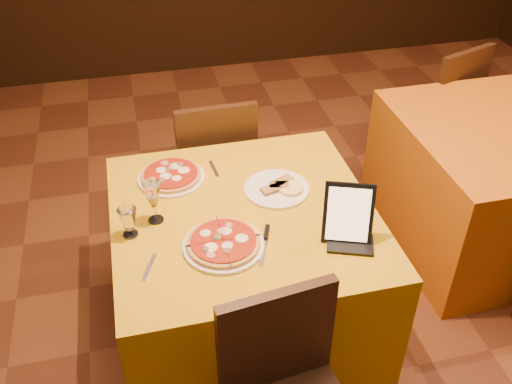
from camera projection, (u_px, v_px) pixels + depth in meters
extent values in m
cube|color=#5E2D19|center=(343.00, 382.00, 2.61)|extent=(6.00, 7.00, 0.01)
cube|color=#CB960D|center=(244.00, 275.00, 2.62)|extent=(1.10, 1.10, 0.75)
cube|color=#B3590B|center=(496.00, 184.00, 3.20)|extent=(1.10, 1.10, 0.75)
cylinder|color=white|center=(224.00, 245.00, 2.22)|extent=(0.32, 0.32, 0.01)
cylinder|color=#AD4C23|center=(223.00, 242.00, 2.21)|extent=(0.29, 0.29, 0.02)
cylinder|color=white|center=(171.00, 178.00, 2.58)|extent=(0.30, 0.30, 0.01)
cylinder|color=#AD4C23|center=(171.00, 175.00, 2.57)|extent=(0.27, 0.27, 0.02)
cylinder|color=white|center=(277.00, 189.00, 2.52)|extent=(0.29, 0.29, 0.01)
cylinder|color=olive|center=(277.00, 186.00, 2.51)|extent=(0.18, 0.18, 0.02)
cube|color=black|center=(348.00, 213.00, 2.20)|extent=(0.22, 0.16, 0.23)
cube|color=silver|center=(264.00, 248.00, 2.22)|extent=(0.09, 0.20, 0.01)
cube|color=silver|center=(150.00, 267.00, 2.13)|extent=(0.07, 0.14, 0.01)
cube|color=silver|center=(214.00, 169.00, 2.65)|extent=(0.03, 0.14, 0.01)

